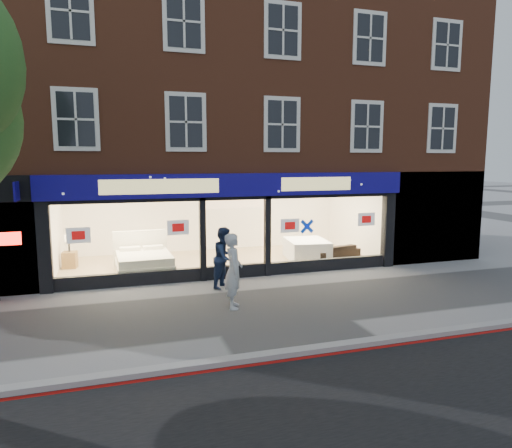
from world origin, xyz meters
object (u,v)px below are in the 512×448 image
mattress_stack (307,249)px  pedestrian_grey (234,271)px  pedestrian_blue (225,257)px  display_bed (144,261)px  sofa (335,252)px

mattress_stack → pedestrian_grey: pedestrian_grey is taller
mattress_stack → pedestrian_blue: bearing=-146.0°
pedestrian_blue → pedestrian_grey: bearing=-143.1°
display_bed → mattress_stack: 5.86m
sofa → pedestrian_grey: 6.28m
display_bed → pedestrian_grey: pedestrian_grey is taller
display_bed → mattress_stack: display_bed is taller
pedestrian_grey → sofa: bearing=-36.7°
mattress_stack → sofa: (0.95, -0.42, -0.08)m
mattress_stack → pedestrian_grey: (-3.92, -4.36, 0.50)m
display_bed → sofa: bearing=-3.9°
display_bed → pedestrian_blue: (2.17, -2.26, 0.45)m
sofa → pedestrian_blue: 5.10m
mattress_stack → pedestrian_blue: pedestrian_blue is taller
sofa → pedestrian_blue: pedestrian_blue is taller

